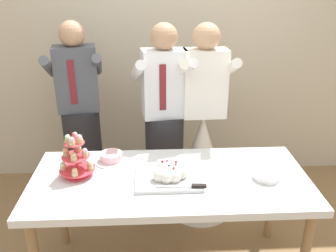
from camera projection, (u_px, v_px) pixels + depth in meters
The scene contains 9 objects.
rear_wall at pixel (162, 34), 3.42m from camera, with size 5.20×0.10×2.90m, color beige.
dessert_table at pixel (170, 187), 2.37m from camera, with size 1.80×0.80×0.78m.
cupcake_stand at pixel (76, 159), 2.32m from camera, with size 0.23×0.23×0.31m.
main_cake_tray at pixel (169, 174), 2.29m from camera, with size 0.44×0.31×0.13m.
plate_stack at pixel (267, 175), 2.32m from camera, with size 0.18×0.18×0.04m.
round_cake at pixel (111, 158), 2.53m from camera, with size 0.24×0.24×0.06m.
person_groom at pixel (164, 135), 3.01m from camera, with size 0.52×0.55×1.66m.
person_bride at pixel (202, 152), 3.09m from camera, with size 0.56×0.56×1.66m.
person_guest at pixel (82, 128), 3.14m from camera, with size 0.52×0.55×1.66m.
Camera 1 is at (-0.11, -2.01, 2.01)m, focal length 38.61 mm.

